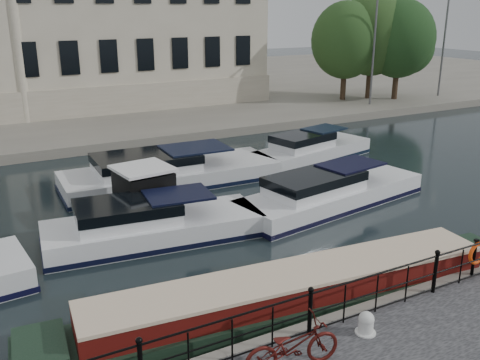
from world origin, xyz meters
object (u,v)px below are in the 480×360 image
at_px(life_ring_post, 477,254).
at_px(narrowboat, 295,300).
at_px(bicycle, 292,346).
at_px(mooring_bollard, 366,323).
at_px(harbour_hut, 144,196).

relative_size(life_ring_post, narrowboat, 0.08).
bearing_deg(bicycle, life_ring_post, -74.94).
bearing_deg(life_ring_post, bicycle, -172.27).
bearing_deg(narrowboat, mooring_bollard, -73.90).
height_order(life_ring_post, harbour_hut, harbour_hut).
xyz_separation_m(bicycle, narrowboat, (1.79, 2.49, -0.74)).
bearing_deg(harbour_hut, bicycle, -99.59).
distance_m(life_ring_post, harbour_hut, 11.55).
height_order(bicycle, harbour_hut, harbour_hut).
xyz_separation_m(bicycle, mooring_bollard, (2.21, 0.25, -0.30)).
distance_m(mooring_bollard, narrowboat, 2.33).
bearing_deg(narrowboat, life_ring_post, -12.27).
bearing_deg(mooring_bollard, harbour_hut, 99.70).
bearing_deg(harbour_hut, life_ring_post, -64.19).
relative_size(life_ring_post, harbour_hut, 0.37).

